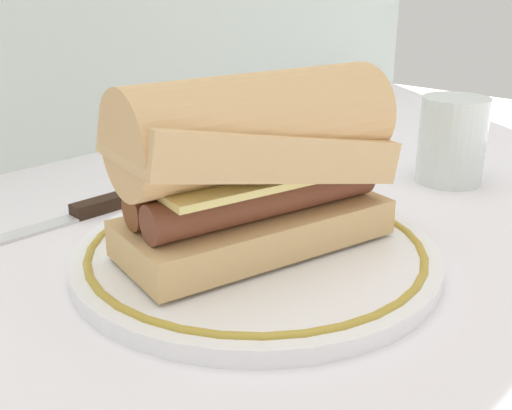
{
  "coord_description": "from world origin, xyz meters",
  "views": [
    {
      "loc": [
        -0.29,
        -0.25,
        0.2
      ],
      "look_at": [
        0.01,
        0.03,
        0.04
      ],
      "focal_mm": 43.82,
      "sensor_mm": 36.0,
      "label": 1
    }
  ],
  "objects": [
    {
      "name": "sausage_sandwich",
      "position": [
        0.01,
        0.03,
        0.08
      ],
      "size": [
        0.21,
        0.13,
        0.12
      ],
      "rotation": [
        0.0,
        0.0,
        -0.23
      ],
      "color": "tan",
      "rests_on": "plate"
    },
    {
      "name": "drinking_glass",
      "position": [
        0.28,
        0.02,
        0.04
      ],
      "size": [
        0.07,
        0.07,
        0.09
      ],
      "color": "silver",
      "rests_on": "ground_plane"
    },
    {
      "name": "plate",
      "position": [
        0.01,
        0.03,
        0.01
      ],
      "size": [
        0.27,
        0.27,
        0.01
      ],
      "color": "white",
      "rests_on": "ground_plane"
    },
    {
      "name": "butter_knife",
      "position": [
        -0.04,
        0.2,
        0.0
      ],
      "size": [
        0.15,
        0.02,
        0.01
      ],
      "color": "silver",
      "rests_on": "ground_plane"
    },
    {
      "name": "ground_plane",
      "position": [
        0.0,
        0.0,
        0.0
      ],
      "size": [
        1.5,
        1.5,
        0.0
      ],
      "primitive_type": "plane",
      "color": "white"
    }
  ]
}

